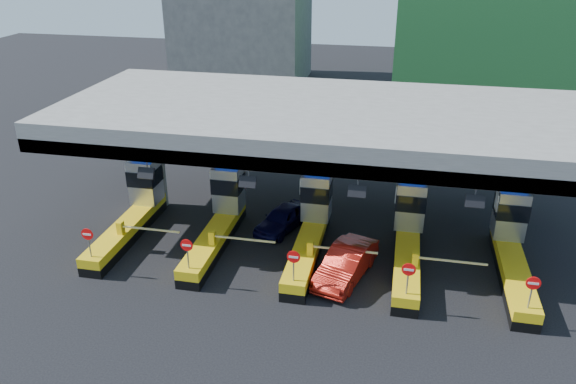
# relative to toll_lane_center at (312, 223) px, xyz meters

# --- Properties ---
(ground) EXTENTS (120.00, 120.00, 0.00)m
(ground) POSITION_rel_toll_lane_center_xyz_m (-0.00, -0.28, -1.40)
(ground) COLOR black
(ground) RESTS_ON ground
(toll_canopy) EXTENTS (28.00, 12.09, 7.00)m
(toll_canopy) POSITION_rel_toll_lane_center_xyz_m (-0.00, 2.59, 4.74)
(toll_canopy) COLOR slate
(toll_canopy) RESTS_ON ground
(toll_lane_far_left) EXTENTS (4.43, 8.00, 4.16)m
(toll_lane_far_left) POSITION_rel_toll_lane_center_xyz_m (-10.00, 0.00, 0.00)
(toll_lane_far_left) COLOR black
(toll_lane_far_left) RESTS_ON ground
(toll_lane_left) EXTENTS (4.43, 8.00, 4.16)m
(toll_lane_left) POSITION_rel_toll_lane_center_xyz_m (-5.00, 0.00, 0.00)
(toll_lane_left) COLOR black
(toll_lane_left) RESTS_ON ground
(toll_lane_center) EXTENTS (4.43, 8.00, 4.16)m
(toll_lane_center) POSITION_rel_toll_lane_center_xyz_m (0.00, 0.00, 0.00)
(toll_lane_center) COLOR black
(toll_lane_center) RESTS_ON ground
(toll_lane_right) EXTENTS (4.43, 8.00, 4.16)m
(toll_lane_right) POSITION_rel_toll_lane_center_xyz_m (5.00, 0.00, 0.00)
(toll_lane_right) COLOR black
(toll_lane_right) RESTS_ON ground
(toll_lane_far_right) EXTENTS (4.43, 8.00, 4.16)m
(toll_lane_far_right) POSITION_rel_toll_lane_center_xyz_m (10.00, 0.00, 0.00)
(toll_lane_far_right) COLOR black
(toll_lane_far_right) RESTS_ON ground
(van) EXTENTS (2.98, 4.38, 1.39)m
(van) POSITION_rel_toll_lane_center_xyz_m (-1.92, 1.53, -0.70)
(van) COLOR black
(van) RESTS_ON ground
(red_car) EXTENTS (2.91, 5.06, 1.58)m
(red_car) POSITION_rel_toll_lane_center_xyz_m (2.13, -2.62, -0.61)
(red_car) COLOR #97140B
(red_car) RESTS_ON ground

